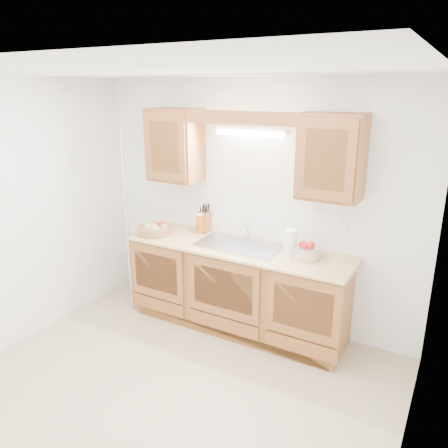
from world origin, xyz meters
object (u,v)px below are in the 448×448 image
Objects in this scene: knife_block at (204,221)px; paper_towel at (290,243)px; fruit_basket at (155,229)px; apple_bowl at (306,250)px.

knife_block is 1.05× the size of paper_towel.
paper_towel reaches higher than fruit_basket.
knife_block is (0.42, 0.32, 0.06)m from fruit_basket.
knife_block is 1.24m from apple_bowl.
apple_bowl is (0.15, 0.03, -0.06)m from paper_towel.
paper_towel is (1.08, -0.21, 0.01)m from knife_block.
knife_block is at bearing 37.07° from fruit_basket.
paper_towel is (1.50, 0.11, 0.07)m from fruit_basket.
paper_towel is at bearing -166.67° from apple_bowl.
knife_block is at bearing 171.81° from apple_bowl.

